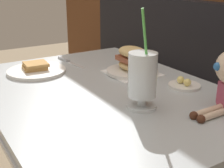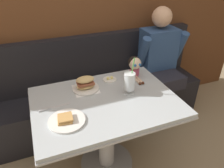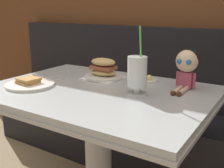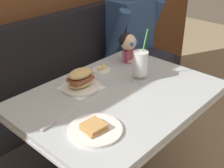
% 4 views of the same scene
% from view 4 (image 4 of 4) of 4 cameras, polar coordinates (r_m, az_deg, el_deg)
% --- Properties ---
extents(booth_bench, '(2.60, 0.48, 1.00)m').
position_cam_4_polar(booth_bench, '(2.26, -10.87, -5.45)').
color(booth_bench, black).
rests_on(booth_bench, ground).
extents(diner_table, '(1.11, 0.81, 0.74)m').
position_cam_4_polar(diner_table, '(1.75, 1.31, -7.43)').
color(diner_table, '#B2BCC1').
rests_on(diner_table, ground).
extents(toast_plate, '(0.25, 0.25, 0.04)m').
position_cam_4_polar(toast_plate, '(1.35, -3.32, -8.66)').
color(toast_plate, white).
rests_on(toast_plate, diner_table).
extents(milkshake_glass, '(0.10, 0.10, 0.32)m').
position_cam_4_polar(milkshake_glass, '(1.75, 5.44, 3.77)').
color(milkshake_glass, silver).
rests_on(milkshake_glass, diner_table).
extents(sandwich_plate, '(0.22, 0.22, 0.12)m').
position_cam_4_polar(sandwich_plate, '(1.68, -6.06, 0.59)').
color(sandwich_plate, white).
rests_on(sandwich_plate, diner_table).
extents(butter_saucer, '(0.12, 0.12, 0.04)m').
position_cam_4_polar(butter_saucer, '(1.89, -2.03, 2.79)').
color(butter_saucer, white).
rests_on(butter_saucer, diner_table).
extents(butter_knife, '(0.24, 0.04, 0.01)m').
position_cam_4_polar(butter_knife, '(1.43, -11.14, -7.33)').
color(butter_knife, silver).
rests_on(butter_knife, diner_table).
extents(seated_doll, '(0.11, 0.22, 0.20)m').
position_cam_4_polar(seated_doll, '(1.98, 3.14, 7.75)').
color(seated_doll, '#B74C6B').
rests_on(seated_doll, diner_table).
extents(diner_patron, '(0.55, 0.48, 0.81)m').
position_cam_4_polar(diner_patron, '(2.58, 4.20, 9.73)').
color(diner_patron, '#2D4C7F').
rests_on(diner_patron, booth_bench).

